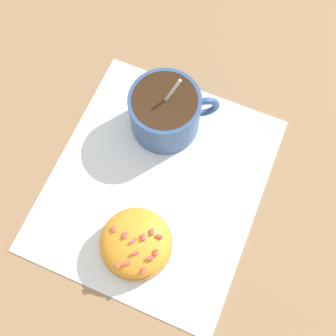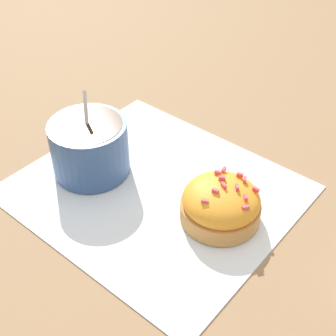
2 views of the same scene
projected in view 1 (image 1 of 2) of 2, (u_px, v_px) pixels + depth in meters
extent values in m
plane|color=#93704C|center=(156.00, 183.00, 0.51)|extent=(3.00, 3.00, 0.00)
cube|color=white|center=(156.00, 183.00, 0.51)|extent=(0.33, 0.30, 0.00)
cylinder|color=#335184|center=(165.00, 113.00, 0.50)|extent=(0.09, 0.09, 0.07)
cylinder|color=#331E0F|center=(165.00, 102.00, 0.48)|extent=(0.08, 0.08, 0.01)
torus|color=#335184|center=(204.00, 107.00, 0.51)|extent=(0.02, 0.04, 0.04)
ellipsoid|color=silver|center=(183.00, 114.00, 0.53)|extent=(0.03, 0.03, 0.01)
cylinder|color=silver|center=(162.00, 105.00, 0.48)|extent=(0.03, 0.04, 0.09)
cylinder|color=#C18442|center=(139.00, 245.00, 0.47)|extent=(0.09, 0.09, 0.02)
ellipsoid|color=orange|center=(138.00, 243.00, 0.46)|extent=(0.08, 0.08, 0.04)
cube|color=#EA4C56|center=(135.00, 253.00, 0.43)|extent=(0.01, 0.01, 0.00)
cube|color=#EA4C56|center=(152.00, 232.00, 0.44)|extent=(0.01, 0.00, 0.00)
cube|color=#EA4C56|center=(143.00, 237.00, 0.44)|extent=(0.01, 0.01, 0.00)
cube|color=#EA4C56|center=(156.00, 252.00, 0.44)|extent=(0.01, 0.00, 0.00)
cube|color=#EA4C56|center=(144.00, 271.00, 0.43)|extent=(0.01, 0.00, 0.00)
cube|color=#EA4C56|center=(150.00, 258.00, 0.43)|extent=(0.00, 0.01, 0.00)
cube|color=#EA4C56|center=(125.00, 235.00, 0.44)|extent=(0.01, 0.00, 0.00)
cube|color=#EA4C56|center=(131.00, 240.00, 0.44)|extent=(0.01, 0.01, 0.00)
cube|color=#EA4C56|center=(160.00, 236.00, 0.44)|extent=(0.00, 0.01, 0.00)
cube|color=#EA4C56|center=(114.00, 229.00, 0.45)|extent=(0.01, 0.01, 0.00)
cube|color=#EA4C56|center=(118.00, 265.00, 0.44)|extent=(0.01, 0.01, 0.00)
cube|color=#EA4C56|center=(126.00, 263.00, 0.43)|extent=(0.01, 0.01, 0.00)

